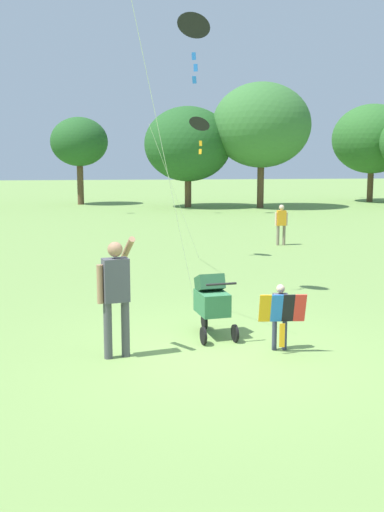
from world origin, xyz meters
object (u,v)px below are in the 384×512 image
Objects in this scene: child_with_butterfly_kite at (281,311)px; stroller at (212,300)px; person_adult_flyer at (116,288)px; kite_orange_delta at (199,125)px; person_red_shirt at (281,221)px; kite_adult_black at (193,29)px.

stroller is at bearing 136.61° from child_with_butterfly_kite.
stroller is (1.52, 0.88, -0.42)m from person_adult_flyer.
person_red_shirt is (2.95, 2.29, -2.90)m from kite_orange_delta.
person_adult_flyer is at bearing -113.62° from kite_adult_black.
kite_orange_delta reaches higher than child_with_butterfly_kite.
child_with_butterfly_kite is 10.86m from person_red_shirt.
kite_adult_black is at bearing 89.83° from stroller.
person_red_shirt is at bearing 62.48° from kite_adult_black.
kite_adult_black reaches higher than person_adult_flyer.
child_with_butterfly_kite is at bearing -104.73° from person_red_shirt.
person_red_shirt reaches higher than child_with_butterfly_kite.
person_adult_flyer is at bearing -149.80° from stroller.
person_red_shirt is at bearing 37.86° from kite_orange_delta.
kite_adult_black reaches higher than stroller.
person_red_shirt is at bearing 63.74° from person_adult_flyer.
kite_orange_delta is 4.73m from person_red_shirt.
kite_adult_black is 9.11m from person_red_shirt.
child_with_butterfly_kite is 8.76m from kite_orange_delta.
kite_adult_black is (0.01, 2.61, 4.66)m from stroller.
stroller is at bearing 30.20° from person_adult_flyer.
child_with_butterfly_kite is at bearing -75.40° from kite_adult_black.
kite_orange_delta is at bearing -142.14° from person_red_shirt.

